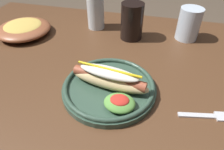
{
  "coord_description": "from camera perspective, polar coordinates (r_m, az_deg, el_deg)",
  "views": [
    {
      "loc": [
        0.17,
        -0.44,
        1.11
      ],
      "look_at": [
        0.07,
        -0.04,
        0.77
      ],
      "focal_mm": 32.1,
      "sensor_mm": 36.0,
      "label": 1
    }
  ],
  "objects": [
    {
      "name": "dining_table",
      "position": [
        0.66,
        -5.25,
        -5.92
      ],
      "size": [
        1.19,
        0.89,
        0.74
      ],
      "color": "#51331E",
      "rests_on": "ground_plane"
    },
    {
      "name": "hot_dog_plate",
      "position": [
        0.51,
        -0.69,
        -3.01
      ],
      "size": [
        0.24,
        0.24,
        0.08
      ],
      "color": "#334C3D",
      "rests_on": "dining_table"
    },
    {
      "name": "fork",
      "position": [
        0.52,
        25.96,
        -10.48
      ],
      "size": [
        0.12,
        0.04,
        0.0
      ],
      "rotation": [
        0.0,
        0.0,
        0.19
      ],
      "color": "silver",
      "rests_on": "dining_table"
    },
    {
      "name": "soda_cup",
      "position": [
        0.74,
        5.68,
        14.97
      ],
      "size": [
        0.08,
        0.08,
        0.13
      ],
      "primitive_type": "cylinder",
      "color": "black",
      "rests_on": "dining_table"
    },
    {
      "name": "water_cup",
      "position": [
        0.78,
        21.06,
        13.43
      ],
      "size": [
        0.08,
        0.08,
        0.11
      ],
      "primitive_type": "cylinder",
      "color": "silver",
      "rests_on": "dining_table"
    },
    {
      "name": "glass_bottle",
      "position": [
        0.81,
        -4.74,
        18.65
      ],
      "size": [
        0.07,
        0.07,
        0.22
      ],
      "color": "silver",
      "rests_on": "dining_table"
    },
    {
      "name": "side_bowl",
      "position": [
        0.84,
        -23.89,
        12.06
      ],
      "size": [
        0.2,
        0.2,
        0.05
      ],
      "color": "brown",
      "rests_on": "dining_table"
    }
  ]
}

